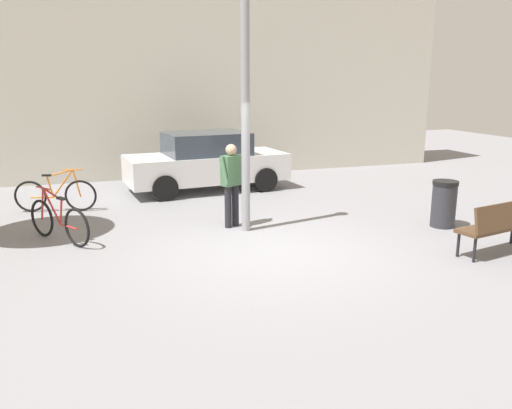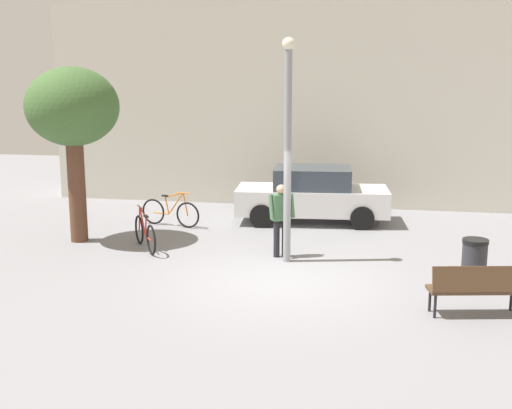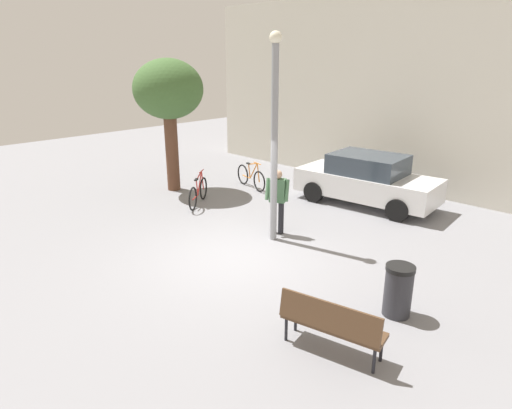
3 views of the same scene
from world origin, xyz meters
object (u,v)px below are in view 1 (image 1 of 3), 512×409
bicycle_orange (56,195)px  parked_car_white (207,161)px  bicycle_red (58,221)px  person_by_lamppost (232,180)px  trash_bin (444,204)px  lamppost (245,93)px  park_bench (501,223)px

bicycle_orange → parked_car_white: bearing=17.9°
bicycle_red → parked_car_white: bearing=44.8°
person_by_lamppost → trash_bin: bearing=-18.5°
lamppost → park_bench: lamppost is taller
person_by_lamppost → bicycle_orange: bearing=144.2°
park_bench → bicycle_orange: 9.10m
lamppost → bicycle_orange: 5.09m
bicycle_orange → person_by_lamppost: bearing=-35.8°
lamppost → bicycle_orange: bearing=142.0°
bicycle_red → trash_bin: bearing=-10.9°
person_by_lamppost → parked_car_white: bearing=84.5°
lamppost → trash_bin: bearing=-14.6°
lamppost → park_bench: bearing=-36.7°
bicycle_red → bicycle_orange: size_ratio=0.86×
lamppost → park_bench: (3.65, -2.72, -2.11)m
lamppost → bicycle_red: 4.16m
lamppost → person_by_lamppost: 1.74m
trash_bin → park_bench: bearing=-96.7°
trash_bin → person_by_lamppost: bearing=161.5°
person_by_lamppost → bicycle_red: (-3.27, 0.06, -0.58)m
park_bench → trash_bin: (0.20, 1.72, -0.07)m
bicycle_red → parked_car_white: 5.13m
person_by_lamppost → trash_bin: 4.28m
person_by_lamppost → parked_car_white: (0.35, 3.66, -0.19)m
person_by_lamppost → trash_bin: (4.03, -1.35, -0.49)m
parked_car_white → person_by_lamppost: bearing=-95.5°
park_bench → trash_bin: size_ratio=1.77×
bicycle_orange → parked_car_white: size_ratio=0.41×
trash_bin → parked_car_white: bearing=126.3°
person_by_lamppost → bicycle_red: person_by_lamppost is taller
park_bench → parked_car_white: bearing=117.3°
park_bench → bicycle_red: bicycle_red is taller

